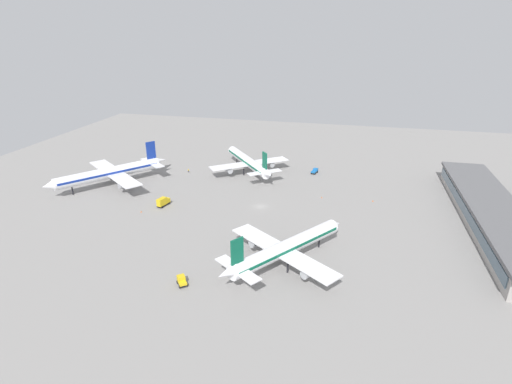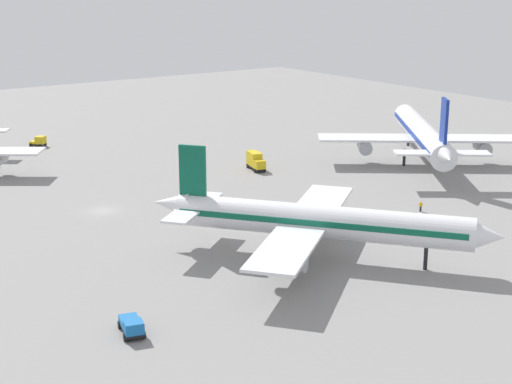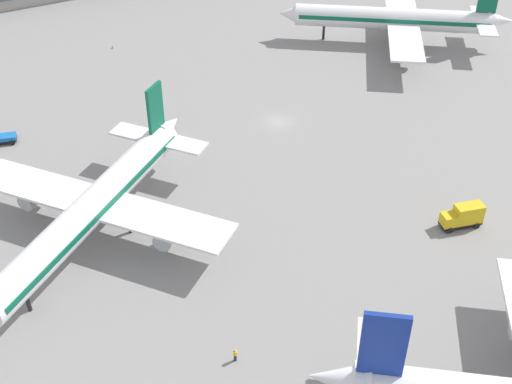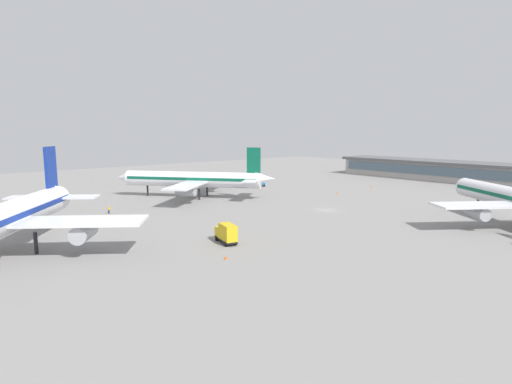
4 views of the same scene
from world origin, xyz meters
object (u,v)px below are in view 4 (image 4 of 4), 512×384
(pushback_tractor, at_px, (259,183))
(ground_crew_worker, at_px, (109,210))
(safety_cone_near_gate, at_px, (226,257))
(airplane_taxiing, at_px, (194,179))
(safety_cone_mid_apron, at_px, (337,193))
(catering_truck, at_px, (226,233))
(safety_cone_far_side, at_px, (371,187))

(pushback_tractor, xyz_separation_m, ground_crew_worker, (-12.61, 56.11, -0.12))
(ground_crew_worker, xyz_separation_m, safety_cone_near_gate, (-43.97, -0.13, -0.55))
(airplane_taxiing, relative_size, pushback_tractor, 8.15)
(ground_crew_worker, bearing_deg, safety_cone_near_gate, -117.07)
(airplane_taxiing, height_order, safety_cone_mid_apron, airplane_taxiing)
(ground_crew_worker, relative_size, safety_cone_mid_apron, 2.78)
(ground_crew_worker, bearing_deg, catering_truck, -108.93)
(safety_cone_mid_apron, bearing_deg, safety_cone_near_gate, 114.69)
(ground_crew_worker, xyz_separation_m, safety_cone_far_side, (-14.50, -80.94, -0.55))
(catering_truck, height_order, safety_cone_mid_apron, catering_truck)
(safety_cone_near_gate, relative_size, safety_cone_far_side, 1.00)
(ground_crew_worker, distance_m, safety_cone_mid_apron, 63.73)
(catering_truck, distance_m, safety_cone_mid_apron, 60.30)
(catering_truck, bearing_deg, safety_cone_near_gate, 157.45)
(catering_truck, relative_size, safety_cone_mid_apron, 9.83)
(catering_truck, height_order, ground_crew_worker, catering_truck)
(airplane_taxiing, relative_size, safety_cone_mid_apron, 64.45)
(pushback_tractor, bearing_deg, airplane_taxiing, 117.15)
(safety_cone_far_side, bearing_deg, safety_cone_near_gate, 110.04)
(catering_truck, bearing_deg, safety_cone_mid_apron, -54.75)
(airplane_taxiing, xyz_separation_m, pushback_tractor, (6.15, -29.46, -4.13))
(pushback_tractor, distance_m, safety_cone_near_gate, 79.59)
(safety_cone_near_gate, xyz_separation_m, safety_cone_far_side, (29.47, -80.81, 0.00))
(pushback_tractor, bearing_deg, safety_cone_mid_apron, -153.27)
(safety_cone_near_gate, bearing_deg, ground_crew_worker, 0.17)
(airplane_taxiing, bearing_deg, safety_cone_far_side, -149.22)
(ground_crew_worker, bearing_deg, safety_cone_mid_apron, -41.44)
(catering_truck, bearing_deg, pushback_tractor, -31.12)
(airplane_taxiing, xyz_separation_m, safety_cone_near_gate, (-50.43, 26.52, -4.80))
(ground_crew_worker, distance_m, safety_cone_near_gate, 43.97)
(catering_truck, relative_size, safety_cone_far_side, 9.83)
(safety_cone_mid_apron, xyz_separation_m, safety_cone_far_side, (1.13, -19.16, 0.00))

